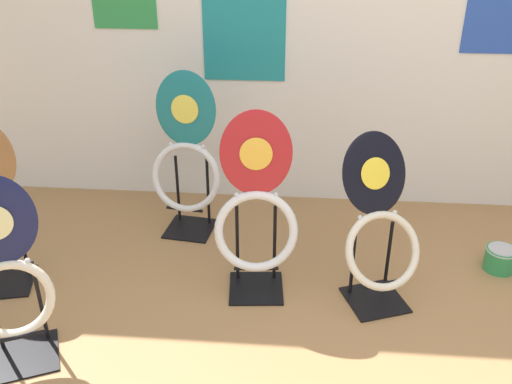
% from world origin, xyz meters
% --- Properties ---
extents(wall_back, '(8.00, 0.07, 2.60)m').
position_xyz_m(wall_back, '(-0.00, 2.06, 1.30)').
color(wall_back, silver).
rests_on(wall_back, ground_plane).
extents(toilet_seat_display_crimson_swirl, '(0.43, 0.30, 0.98)m').
position_xyz_m(toilet_seat_display_crimson_swirl, '(-0.68, 0.99, 0.44)').
color(toilet_seat_display_crimson_swirl, black).
rests_on(toilet_seat_display_crimson_swirl, ground_plane).
extents(toilet_seat_display_jazz_black, '(0.47, 0.47, 0.85)m').
position_xyz_m(toilet_seat_display_jazz_black, '(-0.07, 0.97, 0.38)').
color(toilet_seat_display_jazz_black, black).
rests_on(toilet_seat_display_jazz_black, ground_plane).
extents(toilet_seat_display_navy_moon, '(0.38, 0.37, 0.90)m').
position_xyz_m(toilet_seat_display_navy_moon, '(-1.67, 0.41, 0.45)').
color(toilet_seat_display_navy_moon, black).
rests_on(toilet_seat_display_navy_moon, ground_plane).
extents(toilet_seat_display_teal_sax, '(0.44, 0.31, 0.99)m').
position_xyz_m(toilet_seat_display_teal_sax, '(-1.14, 1.56, 0.48)').
color(toilet_seat_display_teal_sax, black).
rests_on(toilet_seat_display_teal_sax, ground_plane).
extents(paint_can, '(0.17, 0.17, 0.13)m').
position_xyz_m(paint_can, '(0.65, 1.29, 0.07)').
color(paint_can, '#2D8E4C').
rests_on(paint_can, ground_plane).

